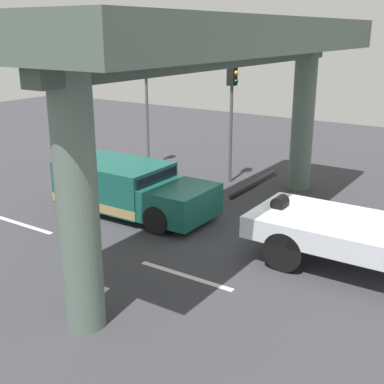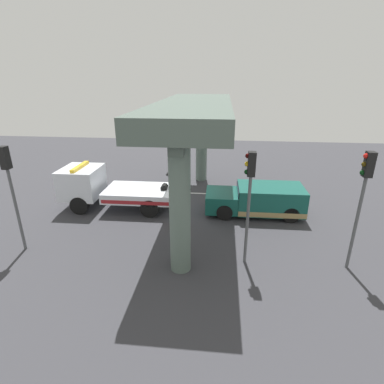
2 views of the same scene
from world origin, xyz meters
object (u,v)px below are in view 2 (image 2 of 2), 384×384
(traffic_light_mid, at_px, (9,177))
(traffic_cone_orange, at_px, (178,219))
(traffic_light_near, at_px, (363,187))
(towed_van_green, at_px, (259,200))
(tow_truck_white, at_px, (106,187))
(traffic_light_far, at_px, (250,185))

(traffic_light_mid, distance_m, traffic_cone_orange, 7.56)
(traffic_light_near, relative_size, traffic_light_mid, 1.03)
(towed_van_green, bearing_deg, traffic_cone_orange, 24.63)
(traffic_light_near, distance_m, traffic_cone_orange, 8.26)
(towed_van_green, xyz_separation_m, traffic_light_near, (-2.96, 4.75, 2.61))
(traffic_light_near, relative_size, traffic_cone_orange, 6.35)
(traffic_light_mid, bearing_deg, tow_truck_white, -113.06)
(traffic_light_near, relative_size, traffic_light_far, 1.02)
(tow_truck_white, relative_size, traffic_light_mid, 1.59)
(towed_van_green, height_order, traffic_cone_orange, towed_van_green)
(traffic_light_far, bearing_deg, traffic_light_mid, 0.00)
(traffic_light_far, bearing_deg, traffic_light_near, 180.00)
(tow_truck_white, xyz_separation_m, traffic_light_near, (-11.48, 4.74, 2.19))
(tow_truck_white, bearing_deg, towed_van_green, -179.94)
(tow_truck_white, bearing_deg, traffic_cone_orange, 156.21)
(tow_truck_white, distance_m, traffic_light_far, 9.11)
(tow_truck_white, relative_size, traffic_light_near, 1.55)
(towed_van_green, relative_size, traffic_light_far, 1.14)
(traffic_light_far, xyz_separation_m, traffic_light_mid, (9.50, 0.00, -0.01))
(traffic_light_far, xyz_separation_m, traffic_cone_orange, (3.15, -2.83, -2.97))
(traffic_light_far, relative_size, traffic_cone_orange, 6.21)
(tow_truck_white, distance_m, traffic_light_mid, 5.57)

